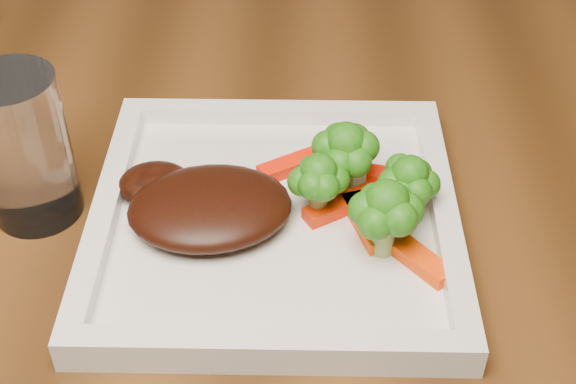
{
  "coord_description": "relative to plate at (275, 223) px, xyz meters",
  "views": [
    {
      "loc": [
        0.32,
        -0.36,
        1.17
      ],
      "look_at": [
        0.31,
        0.08,
        0.79
      ],
      "focal_mm": 50.0,
      "sensor_mm": 36.0,
      "label": 1
    }
  ],
  "objects": [
    {
      "name": "broccoli_0",
      "position": [
        0.05,
        0.03,
        0.04
      ],
      "size": [
        0.07,
        0.07,
        0.07
      ],
      "primitive_type": null,
      "rotation": [
        0.0,
        0.0,
        -0.19
      ],
      "color": "#207914",
      "rests_on": "plate"
    },
    {
      "name": "broccoli_3",
      "position": [
        0.03,
        0.0,
        0.04
      ],
      "size": [
        0.06,
        0.06,
        0.06
      ],
      "primitive_type": null,
      "rotation": [
        0.0,
        0.0,
        0.31
      ],
      "color": "#286A11",
      "rests_on": "plate"
    },
    {
      "name": "drinking_glass",
      "position": [
        -0.18,
        0.02,
        0.05
      ],
      "size": [
        0.08,
        0.08,
        0.12
      ],
      "primitive_type": "cylinder",
      "rotation": [
        0.0,
        0.0,
        0.2
      ],
      "color": "white",
      "rests_on": "dining_table"
    },
    {
      "name": "carrot_1",
      "position": [
        0.1,
        -0.04,
        0.01
      ],
      "size": [
        0.06,
        0.06,
        0.01
      ],
      "primitive_type": "cube",
      "rotation": [
        0.0,
        0.0,
        -0.86
      ],
      "color": "#F43C03",
      "rests_on": "plate"
    },
    {
      "name": "carrot_3",
      "position": [
        0.1,
        0.04,
        0.01
      ],
      "size": [
        0.06,
        0.03,
        0.01
      ],
      "primitive_type": "cube",
      "rotation": [
        0.0,
        0.0,
        -0.2
      ],
      "color": "#F71A04",
      "rests_on": "plate"
    },
    {
      "name": "broccoli_1",
      "position": [
        0.1,
        0.0,
        0.04
      ],
      "size": [
        0.07,
        0.07,
        0.06
      ],
      "primitive_type": null,
      "rotation": [
        0.0,
        0.0,
        -0.37
      ],
      "color": "#316711",
      "rests_on": "plate"
    },
    {
      "name": "plate",
      "position": [
        0.0,
        0.0,
        0.0
      ],
      "size": [
        0.27,
        0.27,
        0.01
      ],
      "primitive_type": "cube",
      "color": "white",
      "rests_on": "dining_table"
    },
    {
      "name": "steak",
      "position": [
        -0.05,
        -0.01,
        0.02
      ],
      "size": [
        0.13,
        0.11,
        0.03
      ],
      "primitive_type": "ellipsoid",
      "rotation": [
        0.0,
        0.0,
        0.14
      ],
      "color": "black",
      "rests_on": "plate"
    },
    {
      "name": "broccoli_2",
      "position": [
        0.08,
        -0.03,
        0.04
      ],
      "size": [
        0.07,
        0.07,
        0.06
      ],
      "primitive_type": null,
      "rotation": [
        0.0,
        0.0,
        0.36
      ],
      "color": "#3E7613",
      "rests_on": "plate"
    },
    {
      "name": "carrot_5",
      "position": [
        0.07,
        -0.01,
        0.01
      ],
      "size": [
        0.03,
        0.06,
        0.01
      ],
      "primitive_type": "cube",
      "rotation": [
        0.0,
        0.0,
        -1.24
      ],
      "color": "#FF4904",
      "rests_on": "plate"
    },
    {
      "name": "carrot_6",
      "position": [
        0.05,
        0.01,
        0.01
      ],
      "size": [
        0.06,
        0.04,
        0.01
      ],
      "primitive_type": "cube",
      "rotation": [
        0.0,
        0.0,
        0.55
      ],
      "color": "red",
      "rests_on": "plate"
    },
    {
      "name": "carrot_4",
      "position": [
        0.01,
        0.06,
        0.01
      ],
      "size": [
        0.06,
        0.04,
        0.01
      ],
      "primitive_type": "cube",
      "rotation": [
        0.0,
        0.0,
        0.54
      ],
      "color": "#F41A03",
      "rests_on": "plate"
    }
  ]
}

